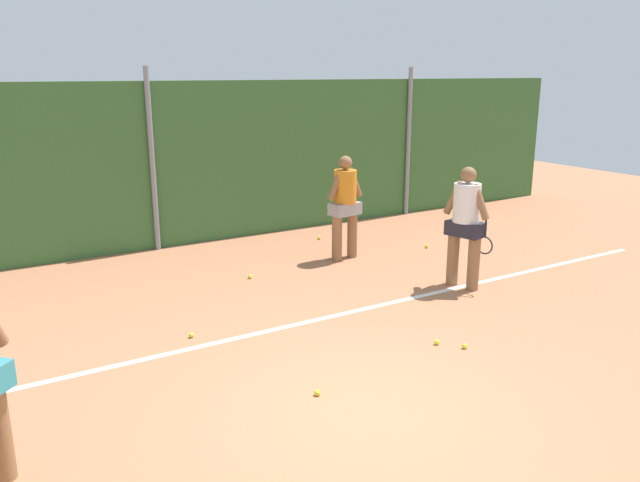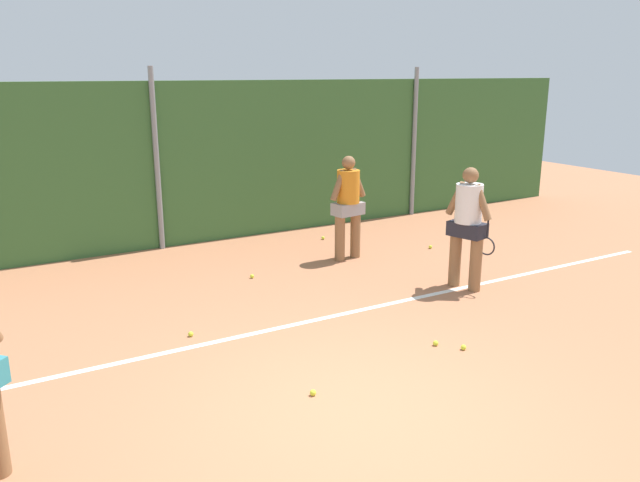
# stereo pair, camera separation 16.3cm
# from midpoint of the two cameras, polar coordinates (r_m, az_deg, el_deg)

# --- Properties ---
(ground_plane) EXTENTS (31.86, 31.86, 0.00)m
(ground_plane) POSITION_cam_midpoint_polar(r_m,az_deg,el_deg) (8.10, -3.91, -8.71)
(ground_plane) COLOR #B2704C
(hedge_fence_backdrop) EXTENTS (20.71, 0.25, 3.11)m
(hedge_fence_backdrop) POSITION_cam_midpoint_polar(r_m,az_deg,el_deg) (12.21, -14.42, 6.59)
(hedge_fence_backdrop) COLOR #386633
(hedge_fence_backdrop) RESTS_ON ground_plane
(fence_post_center) EXTENTS (0.10, 0.10, 3.37)m
(fence_post_center) POSITION_cam_midpoint_polar(r_m,az_deg,el_deg) (12.02, -14.23, 7.10)
(fence_post_center) COLOR gray
(fence_post_center) RESTS_ON ground_plane
(fence_post_right) EXTENTS (0.10, 0.10, 3.37)m
(fence_post_right) POSITION_cam_midpoint_polar(r_m,az_deg,el_deg) (14.78, 8.86, 8.80)
(fence_post_right) COLOR gray
(fence_post_right) RESTS_ON ground_plane
(court_baseline_paint) EXTENTS (15.14, 0.10, 0.01)m
(court_baseline_paint) POSITION_cam_midpoint_polar(r_m,az_deg,el_deg) (8.27, -4.55, -8.17)
(court_baseline_paint) COLOR white
(court_baseline_paint) RESTS_ON ground_plane
(player_midcourt) EXTENTS (0.46, 0.82, 1.89)m
(player_midcourt) POSITION_cam_midpoint_polar(r_m,az_deg,el_deg) (9.83, 13.74, 1.71)
(player_midcourt) COLOR #8C603D
(player_midcourt) RESTS_ON ground_plane
(player_backcourt_far) EXTENTS (0.78, 0.40, 1.86)m
(player_backcourt_far) POSITION_cam_midpoint_polar(r_m,az_deg,el_deg) (11.10, 2.99, 3.56)
(player_backcourt_far) COLOR #8C603D
(player_backcourt_far) RESTS_ON ground_plane
(tennis_ball_1) EXTENTS (0.07, 0.07, 0.07)m
(tennis_ball_1) POSITION_cam_midpoint_polar(r_m,az_deg,el_deg) (10.33, -5.74, -3.20)
(tennis_ball_1) COLOR #CCDB33
(tennis_ball_1) RESTS_ON ground_plane
(tennis_ball_2) EXTENTS (0.07, 0.07, 0.07)m
(tennis_ball_2) POSITION_cam_midpoint_polar(r_m,az_deg,el_deg) (12.18, 10.37, -0.53)
(tennis_ball_2) COLOR #CCDB33
(tennis_ball_2) RESTS_ON ground_plane
(tennis_ball_3) EXTENTS (0.07, 0.07, 0.07)m
(tennis_ball_3) POSITION_cam_midpoint_polar(r_m,az_deg,el_deg) (7.94, 13.48, -9.37)
(tennis_ball_3) COLOR #CCDB33
(tennis_ball_3) RESTS_ON ground_plane
(tennis_ball_4) EXTENTS (0.07, 0.07, 0.07)m
(tennis_ball_4) POSITION_cam_midpoint_polar(r_m,az_deg,el_deg) (8.24, -11.10, -8.29)
(tennis_ball_4) COLOR #CCDB33
(tennis_ball_4) RESTS_ON ground_plane
(tennis_ball_6) EXTENTS (0.07, 0.07, 0.07)m
(tennis_ball_6) POSITION_cam_midpoint_polar(r_m,az_deg,el_deg) (7.98, 11.04, -9.09)
(tennis_ball_6) COLOR #CCDB33
(tennis_ball_6) RESTS_ON ground_plane
(tennis_ball_7) EXTENTS (0.07, 0.07, 0.07)m
(tennis_ball_7) POSITION_cam_midpoint_polar(r_m,az_deg,el_deg) (12.62, 0.65, 0.28)
(tennis_ball_7) COLOR #CCDB33
(tennis_ball_7) RESTS_ON ground_plane
(tennis_ball_10) EXTENTS (0.07, 0.07, 0.07)m
(tennis_ball_10) POSITION_cam_midpoint_polar(r_m,az_deg,el_deg) (14.23, 13.08, 1.60)
(tennis_ball_10) COLOR #CCDB33
(tennis_ball_10) RESTS_ON ground_plane
(tennis_ball_12) EXTENTS (0.07, 0.07, 0.07)m
(tennis_ball_12) POSITION_cam_midpoint_polar(r_m,az_deg,el_deg) (6.73, 0.07, -13.61)
(tennis_ball_12) COLOR #CCDB33
(tennis_ball_12) RESTS_ON ground_plane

